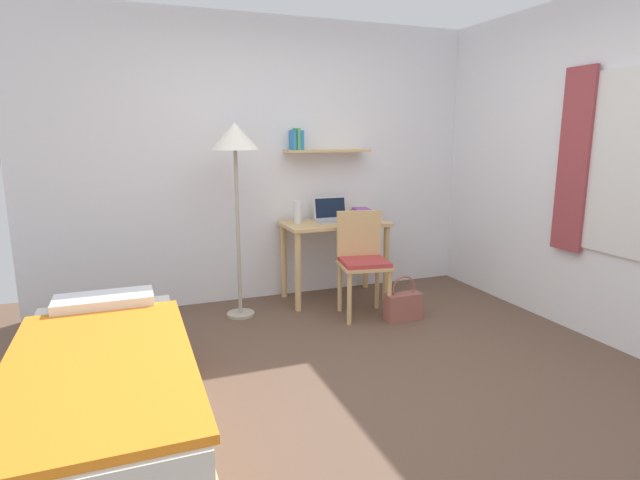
{
  "coord_description": "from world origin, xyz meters",
  "views": [
    {
      "loc": [
        -1.3,
        -2.65,
        1.55
      ],
      "look_at": [
        -0.09,
        0.51,
        0.85
      ],
      "focal_mm": 28.58,
      "sensor_mm": 36.0,
      "label": 1
    }
  ],
  "objects_px": {
    "laptop": "(332,215)",
    "handbag": "(403,305)",
    "bed": "(104,395)",
    "water_bottle": "(298,212)",
    "standing_lamp": "(235,147)",
    "book_stack": "(361,214)",
    "desk": "(335,238)",
    "desk_chair": "(362,258)"
  },
  "relations": [
    {
      "from": "laptop",
      "to": "handbag",
      "type": "height_order",
      "value": "laptop"
    },
    {
      "from": "bed",
      "to": "laptop",
      "type": "bearing_deg",
      "value": 41.78
    },
    {
      "from": "bed",
      "to": "water_bottle",
      "type": "height_order",
      "value": "water_bottle"
    },
    {
      "from": "bed",
      "to": "handbag",
      "type": "relative_size",
      "value": 5.17
    },
    {
      "from": "laptop",
      "to": "water_bottle",
      "type": "relative_size",
      "value": 1.66
    },
    {
      "from": "standing_lamp",
      "to": "handbag",
      "type": "distance_m",
      "value": 1.93
    },
    {
      "from": "bed",
      "to": "book_stack",
      "type": "xyz_separation_m",
      "value": [
        2.29,
        1.74,
        0.56
      ]
    },
    {
      "from": "laptop",
      "to": "book_stack",
      "type": "bearing_deg",
      "value": -9.0
    },
    {
      "from": "bed",
      "to": "desk",
      "type": "xyz_separation_m",
      "value": [
        1.99,
        1.71,
        0.35
      ]
    },
    {
      "from": "laptop",
      "to": "book_stack",
      "type": "distance_m",
      "value": 0.29
    },
    {
      "from": "standing_lamp",
      "to": "laptop",
      "type": "distance_m",
      "value": 1.18
    },
    {
      "from": "bed",
      "to": "standing_lamp",
      "type": "bearing_deg",
      "value": 56.16
    },
    {
      "from": "bed",
      "to": "water_bottle",
      "type": "bearing_deg",
      "value": 47.08
    },
    {
      "from": "bed",
      "to": "handbag",
      "type": "height_order",
      "value": "bed"
    },
    {
      "from": "desk",
      "to": "water_bottle",
      "type": "relative_size",
      "value": 4.73
    },
    {
      "from": "laptop",
      "to": "water_bottle",
      "type": "bearing_deg",
      "value": -177.97
    },
    {
      "from": "desk_chair",
      "to": "handbag",
      "type": "xyz_separation_m",
      "value": [
        0.27,
        -0.26,
        -0.38
      ]
    },
    {
      "from": "desk_chair",
      "to": "standing_lamp",
      "type": "distance_m",
      "value": 1.42
    },
    {
      "from": "desk",
      "to": "handbag",
      "type": "relative_size",
      "value": 2.51
    },
    {
      "from": "water_bottle",
      "to": "handbag",
      "type": "relative_size",
      "value": 0.53
    },
    {
      "from": "desk_chair",
      "to": "laptop",
      "type": "relative_size",
      "value": 2.64
    },
    {
      "from": "handbag",
      "to": "standing_lamp",
      "type": "bearing_deg",
      "value": 154.98
    },
    {
      "from": "standing_lamp",
      "to": "water_bottle",
      "type": "bearing_deg",
      "value": 19.67
    },
    {
      "from": "desk",
      "to": "book_stack",
      "type": "bearing_deg",
      "value": 6.68
    },
    {
      "from": "standing_lamp",
      "to": "bed",
      "type": "bearing_deg",
      "value": -123.84
    },
    {
      "from": "desk_chair",
      "to": "handbag",
      "type": "relative_size",
      "value": 2.33
    },
    {
      "from": "book_stack",
      "to": "standing_lamp",
      "type": "bearing_deg",
      "value": -171.59
    },
    {
      "from": "bed",
      "to": "laptop",
      "type": "height_order",
      "value": "laptop"
    },
    {
      "from": "standing_lamp",
      "to": "water_bottle",
      "type": "height_order",
      "value": "standing_lamp"
    },
    {
      "from": "desk",
      "to": "water_bottle",
      "type": "height_order",
      "value": "water_bottle"
    },
    {
      "from": "desk_chair",
      "to": "laptop",
      "type": "bearing_deg",
      "value": 95.39
    },
    {
      "from": "water_bottle",
      "to": "handbag",
      "type": "distance_m",
      "value": 1.28
    },
    {
      "from": "water_bottle",
      "to": "book_stack",
      "type": "xyz_separation_m",
      "value": [
        0.64,
        -0.03,
        -0.05
      ]
    },
    {
      "from": "desk",
      "to": "laptop",
      "type": "relative_size",
      "value": 2.85
    },
    {
      "from": "laptop",
      "to": "water_bottle",
      "type": "distance_m",
      "value": 0.35
    },
    {
      "from": "laptop",
      "to": "desk_chair",
      "type": "bearing_deg",
      "value": -84.61
    },
    {
      "from": "laptop",
      "to": "water_bottle",
      "type": "height_order",
      "value": "laptop"
    },
    {
      "from": "bed",
      "to": "desk",
      "type": "distance_m",
      "value": 2.65
    },
    {
      "from": "standing_lamp",
      "to": "book_stack",
      "type": "xyz_separation_m",
      "value": [
        1.24,
        0.18,
        -0.65
      ]
    },
    {
      "from": "desk",
      "to": "book_stack",
      "type": "height_order",
      "value": "book_stack"
    },
    {
      "from": "desk_chair",
      "to": "water_bottle",
      "type": "bearing_deg",
      "value": 126.06
    },
    {
      "from": "bed",
      "to": "laptop",
      "type": "distance_m",
      "value": 2.74
    }
  ]
}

